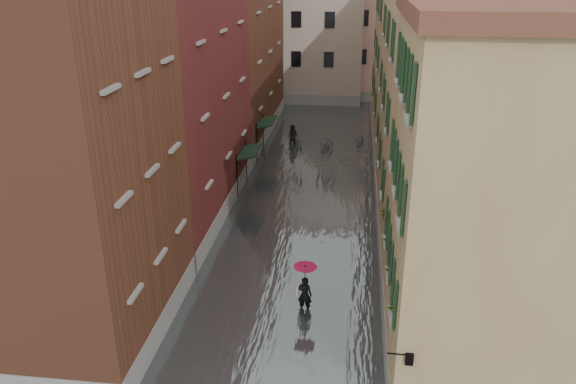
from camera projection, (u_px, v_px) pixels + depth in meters
The scene contains 16 objects.
ground at pixel (280, 312), 22.33m from camera, with size 120.00×120.00×0.00m, color #555557.
floodwater at pixel (309, 188), 34.20m from camera, with size 10.00×60.00×0.20m, color #4D5355.
building_left_near at pixel (64, 169), 18.78m from camera, with size 6.00×8.00×13.00m, color brown.
building_left_mid at pixel (169, 100), 28.96m from camera, with size 6.00×14.00×12.50m, color maroon.
building_left_far at pixel (230, 45), 42.42m from camera, with size 6.00×16.00×14.00m, color brown.
building_right_near at pixel (493, 210), 17.51m from camera, with size 6.00×8.00×11.50m, color olive.
building_right_mid at pixel (446, 103), 27.30m from camera, with size 6.00×14.00×13.00m, color tan.
building_right_far at pixel (417, 65), 41.34m from camera, with size 6.00×16.00×11.50m, color olive.
building_end_cream at pixel (301, 31), 55.00m from camera, with size 12.00×9.00×13.00m, color #AFA28B.
building_end_pink at pixel (393, 35), 56.02m from camera, with size 10.00×9.00×12.00m, color tan.
awning_near at pixel (249, 153), 32.97m from camera, with size 1.09×2.82×2.80m.
awning_far at pixel (266, 123), 38.93m from camera, with size 1.09×2.81×2.80m.
wall_lantern at pixel (408, 358), 15.19m from camera, with size 0.71×0.22×0.35m.
window_planters at pixel (392, 248), 19.88m from camera, with size 0.59×7.91×0.84m.
pedestrian_main at pixel (305, 284), 21.86m from camera, with size 0.95×0.95×2.06m.
pedestrian_far at pixel (293, 137), 41.40m from camera, with size 0.85×0.66×1.75m, color black.
Camera 1 is at (2.57, -18.61, 12.99)m, focal length 35.00 mm.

